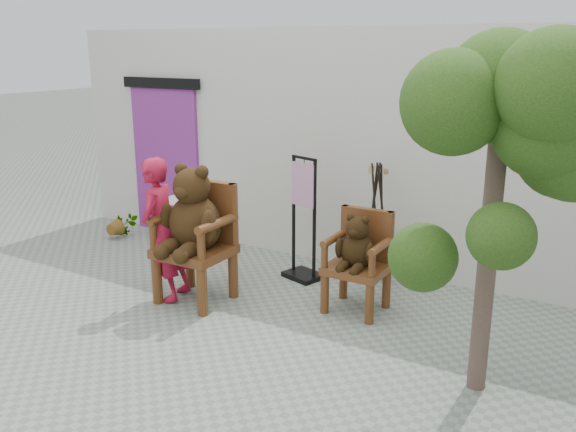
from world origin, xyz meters
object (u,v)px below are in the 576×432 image
Objects in this scene: person at (163,230)px; display_stand at (304,233)px; chair_small at (359,252)px; tree at (535,123)px; cafe_table at (187,217)px; chair_big at (195,224)px; stool_bucket at (377,230)px.

display_stand is (1.05, 1.32, -0.22)m from person.
display_stand is at bearing 152.05° from chair_small.
tree reaches higher than display_stand.
tree is (1.78, -1.07, 1.60)m from chair_small.
display_stand is (2.02, -0.23, 0.14)m from cafe_table.
chair_big reaches higher than stool_bucket.
stool_bucket is at bearing 45.74° from chair_big.
chair_big is 1.41m from display_stand.
person is 1.70m from display_stand.
cafe_table is (-2.97, 0.74, -0.21)m from chair_small.
stool_bucket reaches higher than cafe_table.
tree reaches higher than stool_bucket.
chair_big is 1.07× the size of stool_bucket.
tree is at bearing -45.02° from stool_bucket.
display_stand is at bearing 58.86° from chair_big.
chair_small is 0.72× the size of display_stand.
person is 2.50m from stool_bucket.
display_stand is (-0.95, 0.51, -0.07)m from chair_small.
chair_big is 3.73m from tree.
cafe_table is 0.48× the size of stool_bucket.
chair_big is at bearing -134.26° from stool_bucket.
tree reaches higher than cafe_table.
person is 2.27× the size of cafe_table.
display_stand is 1.04× the size of stool_bucket.
person reaches higher than chair_small.
tree is at bearing -6.47° from chair_big.
chair_small is 2.17m from person.
chair_big is 1.98m from cafe_table.
stool_bucket is 0.50× the size of tree.
stool_bucket is at bearing 2.76° from cafe_table.
chair_small is 0.89m from stool_bucket.
cafe_table is (-0.97, 1.55, -0.36)m from person.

